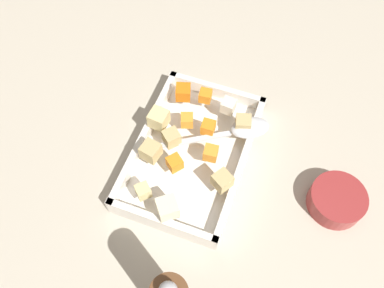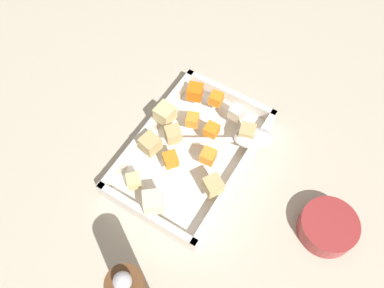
{
  "view_description": "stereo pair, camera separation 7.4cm",
  "coord_description": "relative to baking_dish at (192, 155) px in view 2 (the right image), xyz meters",
  "views": [
    {
      "loc": [
        0.34,
        0.13,
        0.69
      ],
      "look_at": [
        -0.01,
        0.0,
        0.05
      ],
      "focal_mm": 37.37,
      "sensor_mm": 36.0,
      "label": 1
    },
    {
      "loc": [
        0.31,
        0.19,
        0.69
      ],
      "look_at": [
        -0.01,
        0.0,
        0.05
      ],
      "focal_mm": 37.37,
      "sensor_mm": 36.0,
      "label": 2
    }
  ],
  "objects": [
    {
      "name": "parsnip_chunk_far_right",
      "position": [
        -0.1,
        0.04,
        0.04
      ],
      "size": [
        0.03,
        0.03,
        0.03
      ],
      "primitive_type": "cube",
      "rotation": [
        0.0,
        0.0,
        6.18
      ],
      "color": "silver",
      "rests_on": "baking_dish"
    },
    {
      "name": "potato_chunk_corner_se",
      "position": [
        0.05,
        0.08,
        0.05
      ],
      "size": [
        0.04,
        0.04,
        0.03
      ],
      "primitive_type": "cube",
      "rotation": [
        0.0,
        0.0,
        2.59
      ],
      "color": "tan",
      "rests_on": "baking_dish"
    },
    {
      "name": "potato_chunk_corner_ne",
      "position": [
        0.0,
        -0.04,
        0.05
      ],
      "size": [
        0.04,
        0.04,
        0.03
      ],
      "primitive_type": "cube",
      "rotation": [
        0.0,
        0.0,
        5.55
      ],
      "color": "tan",
      "rests_on": "baking_dish"
    },
    {
      "name": "carrot_chunk_heap_side",
      "position": [
        0.05,
        -0.02,
        0.04
      ],
      "size": [
        0.03,
        0.03,
        0.02
      ],
      "primitive_type": "cube",
      "rotation": [
        0.0,
        0.0,
        5.61
      ],
      "color": "orange",
      "rests_on": "baking_dish"
    },
    {
      "name": "ground_plane",
      "position": [
        0.01,
        -0.0,
        -0.01
      ],
      "size": [
        4.0,
        4.0,
        0.0
      ],
      "primitive_type": "plane",
      "color": "#BCB29E"
    },
    {
      "name": "potato_chunk_near_right",
      "position": [
        0.04,
        -0.06,
        0.05
      ],
      "size": [
        0.04,
        0.04,
        0.03
      ],
      "primitive_type": "cube",
      "rotation": [
        0.0,
        0.0,
        6.08
      ],
      "color": "tan",
      "rests_on": "baking_dish"
    },
    {
      "name": "carrot_chunk_heap_top",
      "position": [
        -0.04,
        -0.03,
        0.04
      ],
      "size": [
        0.03,
        0.03,
        0.02
      ],
      "primitive_type": "cube",
      "rotation": [
        0.0,
        0.0,
        3.5
      ],
      "color": "orange",
      "rests_on": "baking_dish"
    },
    {
      "name": "carrot_chunk_back_center",
      "position": [
        0.01,
        0.04,
        0.04
      ],
      "size": [
        0.03,
        0.03,
        0.02
      ],
      "primitive_type": "cube",
      "rotation": [
        0.0,
        0.0,
        1.67
      ],
      "color": "orange",
      "rests_on": "baking_dish"
    },
    {
      "name": "baking_dish",
      "position": [
        0.0,
        0.0,
        0.0
      ],
      "size": [
        0.31,
        0.21,
        0.04
      ],
      "color": "white",
      "rests_on": "ground_plane"
    },
    {
      "name": "potato_chunk_near_spoon",
      "position": [
        -0.07,
        0.08,
        0.05
      ],
      "size": [
        0.04,
        0.04,
        0.03
      ],
      "primitive_type": "cube",
      "rotation": [
        0.0,
        0.0,
        3.41
      ],
      "color": "tan",
      "rests_on": "baking_dish"
    },
    {
      "name": "serving_spoon",
      "position": [
        -0.06,
        0.08,
        0.04
      ],
      "size": [
        0.15,
        0.22,
        0.02
      ],
      "rotation": [
        0.0,
        0.0,
        5.27
      ],
      "color": "silver",
      "rests_on": "baking_dish"
    },
    {
      "name": "carrot_chunk_corner_nw",
      "position": [
        -0.11,
        -0.01,
        0.04
      ],
      "size": [
        0.03,
        0.03,
        0.02
      ],
      "primitive_type": "cube",
      "rotation": [
        0.0,
        0.0,
        1.67
      ],
      "color": "orange",
      "rests_on": "baking_dish"
    },
    {
      "name": "potato_chunk_mid_right",
      "position": [
        -0.03,
        -0.08,
        0.05
      ],
      "size": [
        0.04,
        0.04,
        0.03
      ],
      "primitive_type": "cube",
      "rotation": [
        0.0,
        0.0,
        4.62
      ],
      "color": "#E0CC89",
      "rests_on": "baking_dish"
    },
    {
      "name": "potato_chunk_corner_sw",
      "position": [
        0.12,
        -0.05,
        0.04
      ],
      "size": [
        0.03,
        0.03,
        0.02
      ],
      "primitive_type": "cube",
      "rotation": [
        0.0,
        0.0,
        5.52
      ],
      "color": "#E0CC89",
      "rests_on": "baking_dish"
    },
    {
      "name": "potato_chunk_near_left",
      "position": [
        0.13,
        0.01,
        0.05
      ],
      "size": [
        0.05,
        0.05,
        0.03
      ],
      "primitive_type": "cube",
      "rotation": [
        0.0,
        0.0,
        2.25
      ],
      "color": "beige",
      "rests_on": "baking_dish"
    },
    {
      "name": "carrot_chunk_mid_left",
      "position": [
        -0.04,
        0.02,
        0.04
      ],
      "size": [
        0.03,
        0.03,
        0.02
      ],
      "primitive_type": "cube",
      "rotation": [
        0.0,
        0.0,
        4.75
      ],
      "color": "orange",
      "rests_on": "baking_dish"
    },
    {
      "name": "carrot_chunk_rim_edge",
      "position": [
        -0.1,
        -0.06,
        0.05
      ],
      "size": [
        0.04,
        0.04,
        0.03
      ],
      "primitive_type": "cube",
      "rotation": [
        0.0,
        0.0,
        1.87
      ],
      "color": "orange",
      "rests_on": "baking_dish"
    },
    {
      "name": "small_prep_bowl",
      "position": [
        0.0,
        0.28,
        0.01
      ],
      "size": [
        0.1,
        0.1,
        0.04
      ],
      "primitive_type": "cylinder",
      "color": "maroon",
      "rests_on": "ground_plane"
    }
  ]
}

